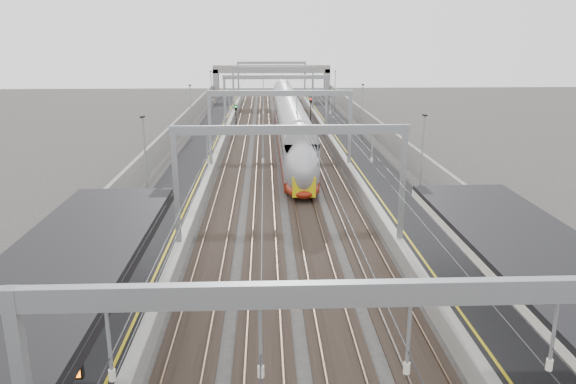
{
  "coord_description": "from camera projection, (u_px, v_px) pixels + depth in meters",
  "views": [
    {
      "loc": [
        -1.36,
        -8.04,
        12.25
      ],
      "look_at": [
        0.0,
        24.97,
        3.03
      ],
      "focal_mm": 35.0,
      "sensor_mm": 36.0,
      "label": 1
    }
  ],
  "objects": [
    {
      "name": "wall_left",
      "position": [
        162.0,
        151.0,
        53.51
      ],
      "size": [
        0.3,
        120.0,
        3.2
      ],
      "primitive_type": "cube",
      "color": "gray",
      "rests_on": "ground"
    },
    {
      "name": "signal_green",
      "position": [
        236.0,
        113.0,
        74.18
      ],
      "size": [
        0.32,
        0.32,
        3.48
      ],
      "color": "black",
      "rests_on": "ground"
    },
    {
      "name": "overbridge",
      "position": [
        272.0,
        74.0,
        105.89
      ],
      "size": [
        22.0,
        2.2,
        6.9
      ],
      "color": "gray",
      "rests_on": "ground"
    },
    {
      "name": "signal_red_far",
      "position": [
        311.0,
        105.0,
        82.52
      ],
      "size": [
        0.32,
        0.32,
        3.48
      ],
      "color": "black",
      "rests_on": "ground"
    },
    {
      "name": "tracks",
      "position": [
        280.0,
        166.0,
        54.37
      ],
      "size": [
        11.4,
        140.0,
        0.2
      ],
      "color": "black",
      "rests_on": "ground"
    },
    {
      "name": "signal_red_near",
      "position": [
        300.0,
        115.0,
        71.91
      ],
      "size": [
        0.32,
        0.32,
        3.48
      ],
      "color": "black",
      "rests_on": "ground"
    },
    {
      "name": "overhead_line",
      "position": [
        278.0,
        96.0,
        59.1
      ],
      "size": [
        13.0,
        140.0,
        6.6
      ],
      "color": "gray",
      "rests_on": "platform_left"
    },
    {
      "name": "platform_left",
      "position": [
        196.0,
        162.0,
        53.94
      ],
      "size": [
        4.0,
        120.0,
        1.0
      ],
      "primitive_type": "cube",
      "color": "black",
      "rests_on": "ground"
    },
    {
      "name": "wall_right",
      "position": [
        395.0,
        150.0,
        54.4
      ],
      "size": [
        0.3,
        120.0,
        3.2
      ],
      "primitive_type": "cube",
      "color": "gray",
      "rests_on": "ground"
    },
    {
      "name": "platform_right",
      "position": [
        362.0,
        161.0,
        54.57
      ],
      "size": [
        4.0,
        120.0,
        1.0
      ],
      "primitive_type": "cube",
      "color": "black",
      "rests_on": "ground"
    },
    {
      "name": "train",
      "position": [
        290.0,
        127.0,
        64.35
      ],
      "size": [
        2.79,
        50.87,
        4.41
      ],
      "color": "maroon",
      "rests_on": "ground"
    }
  ]
}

